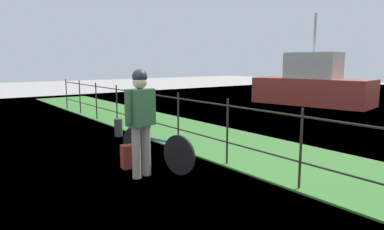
{
  "coord_description": "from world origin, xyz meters",
  "views": [
    {
      "loc": [
        4.33,
        -2.08,
        1.78
      ],
      "look_at": [
        -0.29,
        1.37,
        0.9
      ],
      "focal_mm": 32.32,
      "sensor_mm": 36.0,
      "label": 1
    }
  ],
  "objects_px": {
    "moored_boat_near": "(312,85)",
    "bicycle_main": "(155,148)",
    "wooden_crate": "(139,121)",
    "terrier_dog": "(140,109)",
    "mooring_bollard": "(119,128)",
    "cyclist_person": "(141,114)",
    "backpack_on_paving": "(130,156)"
  },
  "relations": [
    {
      "from": "moored_boat_near",
      "to": "mooring_bollard",
      "type": "bearing_deg",
      "value": -83.65
    },
    {
      "from": "bicycle_main",
      "to": "backpack_on_paving",
      "type": "height_order",
      "value": "bicycle_main"
    },
    {
      "from": "bicycle_main",
      "to": "terrier_dog",
      "type": "height_order",
      "value": "terrier_dog"
    },
    {
      "from": "bicycle_main",
      "to": "cyclist_person",
      "type": "relative_size",
      "value": 1.0
    },
    {
      "from": "mooring_bollard",
      "to": "cyclist_person",
      "type": "bearing_deg",
      "value": -18.34
    },
    {
      "from": "bicycle_main",
      "to": "mooring_bollard",
      "type": "bearing_deg",
      "value": 167.81
    },
    {
      "from": "terrier_dog",
      "to": "mooring_bollard",
      "type": "bearing_deg",
      "value": 164.21
    },
    {
      "from": "bicycle_main",
      "to": "mooring_bollard",
      "type": "xyz_separation_m",
      "value": [
        -2.73,
        0.59,
        -0.13
      ]
    },
    {
      "from": "moored_boat_near",
      "to": "bicycle_main",
      "type": "bearing_deg",
      "value": -69.27
    },
    {
      "from": "terrier_dog",
      "to": "backpack_on_paving",
      "type": "height_order",
      "value": "terrier_dog"
    },
    {
      "from": "backpack_on_paving",
      "to": "wooden_crate",
      "type": "bearing_deg",
      "value": 30.31
    },
    {
      "from": "bicycle_main",
      "to": "backpack_on_paving",
      "type": "bearing_deg",
      "value": -127.55
    },
    {
      "from": "moored_boat_near",
      "to": "cyclist_person",
      "type": "bearing_deg",
      "value": -68.73
    },
    {
      "from": "bicycle_main",
      "to": "moored_boat_near",
      "type": "relative_size",
      "value": 0.33
    },
    {
      "from": "terrier_dog",
      "to": "moored_boat_near",
      "type": "xyz_separation_m",
      "value": [
        -3.41,
        10.05,
        -0.17
      ]
    },
    {
      "from": "bicycle_main",
      "to": "moored_boat_near",
      "type": "bearing_deg",
      "value": 110.73
    },
    {
      "from": "backpack_on_paving",
      "to": "moored_boat_near",
      "type": "height_order",
      "value": "moored_boat_near"
    },
    {
      "from": "bicycle_main",
      "to": "backpack_on_paving",
      "type": "distance_m",
      "value": 0.45
    },
    {
      "from": "wooden_crate",
      "to": "terrier_dog",
      "type": "height_order",
      "value": "terrier_dog"
    },
    {
      "from": "cyclist_person",
      "to": "backpack_on_paving",
      "type": "height_order",
      "value": "cyclist_person"
    },
    {
      "from": "backpack_on_paving",
      "to": "moored_boat_near",
      "type": "relative_size",
      "value": 0.08
    },
    {
      "from": "backpack_on_paving",
      "to": "mooring_bollard",
      "type": "height_order",
      "value": "mooring_bollard"
    },
    {
      "from": "wooden_crate",
      "to": "terrier_dog",
      "type": "xyz_separation_m",
      "value": [
        0.02,
        0.01,
        0.2
      ]
    },
    {
      "from": "wooden_crate",
      "to": "cyclist_person",
      "type": "bearing_deg",
      "value": -26.03
    },
    {
      "from": "cyclist_person",
      "to": "moored_boat_near",
      "type": "bearing_deg",
      "value": 111.27
    },
    {
      "from": "bicycle_main",
      "to": "cyclist_person",
      "type": "bearing_deg",
      "value": -56.77
    },
    {
      "from": "mooring_bollard",
      "to": "moored_boat_near",
      "type": "xyz_separation_m",
      "value": [
        -1.04,
        9.38,
        0.6
      ]
    },
    {
      "from": "terrier_dog",
      "to": "backpack_on_paving",
      "type": "xyz_separation_m",
      "value": [
        0.1,
        -0.26,
        -0.77
      ]
    },
    {
      "from": "bicycle_main",
      "to": "cyclist_person",
      "type": "distance_m",
      "value": 0.82
    },
    {
      "from": "wooden_crate",
      "to": "cyclist_person",
      "type": "distance_m",
      "value": 0.76
    },
    {
      "from": "wooden_crate",
      "to": "backpack_on_paving",
      "type": "relative_size",
      "value": 0.83
    },
    {
      "from": "terrier_dog",
      "to": "mooring_bollard",
      "type": "relative_size",
      "value": 0.76
    }
  ]
}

